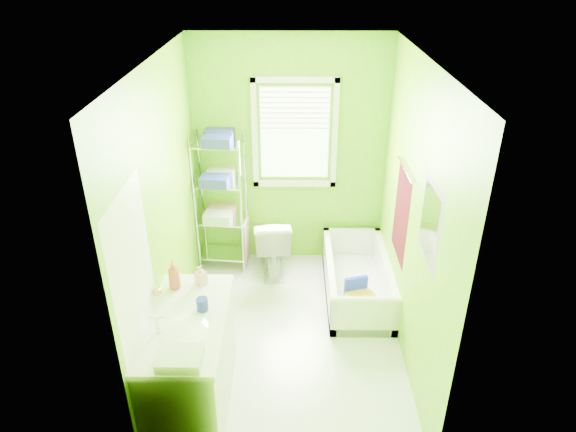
{
  "coord_description": "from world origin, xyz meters",
  "views": [
    {
      "loc": [
        0.03,
        -3.85,
        3.35
      ],
      "look_at": [
        -0.01,
        0.25,
        1.18
      ],
      "focal_mm": 32.0,
      "sensor_mm": 36.0,
      "label": 1
    }
  ],
  "objects_px": {
    "bathtub": "(357,284)",
    "vanity": "(190,361)",
    "wire_shelf_unit": "(221,188)",
    "toilet": "(272,243)"
  },
  "relations": [
    {
      "from": "bathtub",
      "to": "vanity",
      "type": "xyz_separation_m",
      "value": [
        -1.49,
        -1.49,
        0.32
      ]
    },
    {
      "from": "toilet",
      "to": "vanity",
      "type": "distance_m",
      "value": 2.05
    },
    {
      "from": "bathtub",
      "to": "vanity",
      "type": "distance_m",
      "value": 2.13
    },
    {
      "from": "toilet",
      "to": "wire_shelf_unit",
      "type": "distance_m",
      "value": 0.84
    },
    {
      "from": "vanity",
      "to": "wire_shelf_unit",
      "type": "bearing_deg",
      "value": 89.71
    },
    {
      "from": "wire_shelf_unit",
      "to": "toilet",
      "type": "bearing_deg",
      "value": -12.92
    },
    {
      "from": "toilet",
      "to": "vanity",
      "type": "relative_size",
      "value": 0.61
    },
    {
      "from": "toilet",
      "to": "vanity",
      "type": "height_order",
      "value": "vanity"
    },
    {
      "from": "toilet",
      "to": "wire_shelf_unit",
      "type": "height_order",
      "value": "wire_shelf_unit"
    },
    {
      "from": "bathtub",
      "to": "vanity",
      "type": "height_order",
      "value": "vanity"
    }
  ]
}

